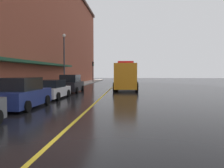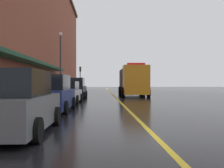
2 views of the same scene
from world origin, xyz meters
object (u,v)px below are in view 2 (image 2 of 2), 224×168
at_px(traffic_light_near, 80,74).
at_px(parking_meter_0, 39,89).
at_px(parked_car_1, 51,94).
at_px(parked_car_2, 66,93).
at_px(utility_truck, 133,81).
at_px(parked_car_0, 17,104).
at_px(street_lamp_left, 60,56).
at_px(parked_car_3, 75,89).
at_px(parking_meter_1, 29,90).

bearing_deg(traffic_light_near, parking_meter_0, -90.11).
bearing_deg(parking_meter_0, parked_car_1, -66.38).
bearing_deg(parked_car_2, parking_meter_0, 147.90).
distance_m(parked_car_2, traffic_light_near, 30.25).
bearing_deg(utility_truck, parked_car_1, -21.48).
relative_size(parking_meter_0, traffic_light_near, 0.31).
distance_m(parked_car_1, utility_truck, 16.03).
bearing_deg(parked_car_0, traffic_light_near, 2.44).
distance_m(street_lamp_left, traffic_light_near, 19.58).
height_order(parked_car_0, parked_car_3, parked_car_3).
relative_size(parked_car_0, traffic_light_near, 0.98).
bearing_deg(parked_car_3, parked_car_2, -179.78).
relative_size(parked_car_3, street_lamp_left, 0.64).
bearing_deg(parking_meter_1, parking_meter_0, 90.00).
distance_m(parked_car_1, traffic_light_near, 35.38).
distance_m(utility_truck, traffic_light_near, 21.79).
distance_m(parked_car_2, parking_meter_1, 4.52).
xyz_separation_m(parked_car_2, parked_car_3, (0.05, 5.94, 0.15)).
relative_size(parked_car_0, parked_car_3, 0.95).
xyz_separation_m(parked_car_1, parking_meter_0, (-1.34, 3.08, 0.20)).
distance_m(parked_car_1, parking_meter_1, 1.62).
height_order(street_lamp_left, traffic_light_near, street_lamp_left).
distance_m(parked_car_3, utility_truck, 7.06).
distance_m(utility_truck, street_lamp_left, 8.52).
xyz_separation_m(parked_car_1, parked_car_3, (0.11, 11.11, 0.02)).
height_order(parked_car_3, utility_truck, utility_truck).
xyz_separation_m(parked_car_2, traffic_light_near, (-1.34, 30.12, 2.42)).
bearing_deg(street_lamp_left, parked_car_0, -84.51).
height_order(utility_truck, parking_meter_0, utility_truck).
height_order(parked_car_1, utility_truck, utility_truck).
relative_size(parked_car_2, utility_truck, 0.58).
distance_m(parked_car_3, parking_meter_1, 10.33).
relative_size(parked_car_1, street_lamp_left, 0.66).
bearing_deg(parked_car_2, traffic_light_near, 4.22).
height_order(parked_car_3, parking_meter_0, parked_car_3).
xyz_separation_m(parked_car_2, utility_truck, (6.00, 9.66, 0.88)).
bearing_deg(parked_car_1, street_lamp_left, 8.27).
bearing_deg(traffic_light_near, utility_truck, -70.27).
bearing_deg(parking_meter_0, parked_car_2, 56.22).
bearing_deg(parked_car_3, parked_car_1, -179.81).
bearing_deg(utility_truck, parked_car_2, -31.11).
height_order(parked_car_1, parking_meter_0, parked_car_1).
xyz_separation_m(parked_car_0, parked_car_1, (-0.12, 5.73, 0.01)).
bearing_deg(utility_truck, street_lamp_left, -95.88).
bearing_deg(street_lamp_left, parked_car_2, -79.32).
distance_m(parked_car_0, parking_meter_1, 6.78).
bearing_deg(parked_car_0, utility_truck, -15.63).
bearing_deg(parked_car_0, parked_car_1, 1.67).
bearing_deg(utility_truck, parking_meter_1, -27.21).
bearing_deg(parked_car_3, parked_car_0, -179.22).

